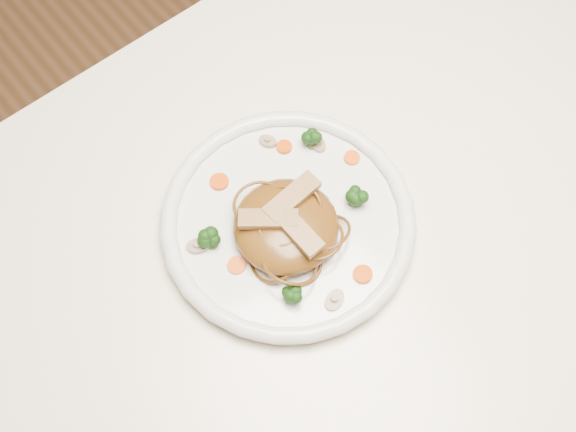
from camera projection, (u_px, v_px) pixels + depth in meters
ground at (337, 369)px, 1.57m from camera, size 4.00×4.00×0.00m
table at (366, 249)px, 0.98m from camera, size 1.20×0.80×0.75m
plate at (288, 224)px, 0.88m from camera, size 0.32×0.32×0.02m
noodle_mound at (286, 226)px, 0.85m from camera, size 0.13×0.13×0.04m
chicken_a at (292, 197)px, 0.84m from camera, size 0.07×0.03×0.01m
chicken_b at (268, 219)px, 0.83m from camera, size 0.06×0.06×0.01m
chicken_c at (296, 229)px, 0.82m from camera, size 0.02×0.07×0.01m
broccoli_0 at (313, 138)px, 0.90m from camera, size 0.03×0.03×0.03m
broccoli_1 at (211, 240)px, 0.85m from camera, size 0.03×0.03×0.03m
broccoli_2 at (294, 292)px, 0.82m from camera, size 0.03×0.03×0.03m
broccoli_3 at (358, 196)px, 0.87m from camera, size 0.03×0.03×0.03m
carrot_0 at (284, 147)px, 0.91m from camera, size 0.02×0.02×0.00m
carrot_1 at (237, 265)px, 0.85m from camera, size 0.02×0.02×0.00m
carrot_2 at (352, 158)px, 0.91m from camera, size 0.02×0.02×0.00m
carrot_3 at (219, 182)px, 0.89m from camera, size 0.03×0.03×0.00m
carrot_4 at (363, 274)px, 0.84m from camera, size 0.03×0.03×0.00m
mushroom_0 at (334, 300)px, 0.83m from camera, size 0.03×0.03×0.01m
mushroom_1 at (319, 144)px, 0.91m from camera, size 0.03×0.03×0.01m
mushroom_2 at (198, 246)px, 0.86m from camera, size 0.04×0.04×0.01m
mushroom_3 at (268, 141)px, 0.92m from camera, size 0.03×0.03×0.01m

